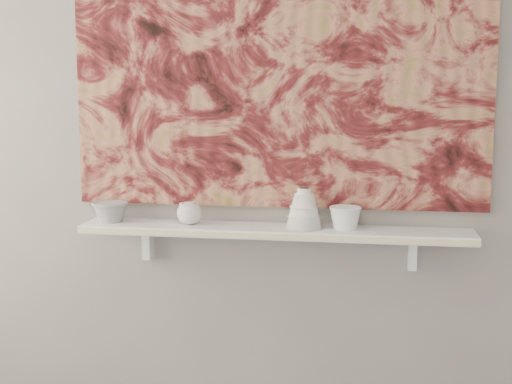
% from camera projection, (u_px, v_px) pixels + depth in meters
% --- Properties ---
extents(wall_back, '(3.60, 0.00, 3.60)m').
position_uv_depth(wall_back, '(278.00, 108.00, 2.57)').
color(wall_back, slate).
rests_on(wall_back, floor).
extents(shelf, '(1.40, 0.18, 0.03)m').
position_uv_depth(shelf, '(274.00, 231.00, 2.54)').
color(shelf, white).
rests_on(shelf, wall_back).
extents(shelf_stripe, '(1.40, 0.01, 0.02)m').
position_uv_depth(shelf_stripe, '(270.00, 236.00, 2.45)').
color(shelf_stripe, beige).
rests_on(shelf_stripe, shelf).
extents(bracket_left, '(0.03, 0.06, 0.12)m').
position_uv_depth(bracket_left, '(148.00, 243.00, 2.69)').
color(bracket_left, white).
rests_on(bracket_left, wall_back).
extents(bracket_right, '(0.03, 0.06, 0.12)m').
position_uv_depth(bracket_right, '(412.00, 253.00, 2.54)').
color(bracket_right, white).
rests_on(bracket_right, wall_back).
extents(painting, '(1.50, 0.02, 1.10)m').
position_uv_depth(painting, '(278.00, 54.00, 2.53)').
color(painting, maroon).
rests_on(painting, wall_back).
extents(house_motif, '(0.09, 0.00, 0.08)m').
position_uv_depth(house_motif, '(404.00, 142.00, 2.49)').
color(house_motif, black).
rests_on(house_motif, painting).
extents(bowl_grey, '(0.16, 0.16, 0.08)m').
position_uv_depth(bowl_grey, '(110.00, 212.00, 2.63)').
color(bowl_grey, gray).
rests_on(bowl_grey, shelf).
extents(cup_cream, '(0.11, 0.11, 0.08)m').
position_uv_depth(cup_cream, '(189.00, 213.00, 2.58)').
color(cup_cream, silver).
rests_on(cup_cream, shelf).
extents(bell_vessel, '(0.16, 0.16, 0.14)m').
position_uv_depth(bell_vessel, '(304.00, 208.00, 2.51)').
color(bell_vessel, silver).
rests_on(bell_vessel, shelf).
extents(bowl_white, '(0.14, 0.14, 0.08)m').
position_uv_depth(bowl_white, '(345.00, 218.00, 2.49)').
color(bowl_white, white).
rests_on(bowl_white, shelf).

